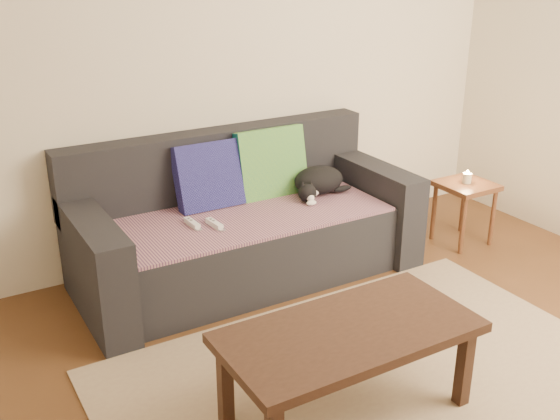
{
  "coord_description": "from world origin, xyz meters",
  "views": [
    {
      "loc": [
        -1.7,
        -1.8,
        1.93
      ],
      "look_at": [
        0.05,
        1.2,
        0.55
      ],
      "focal_mm": 42.0,
      "sensor_mm": 36.0,
      "label": 1
    }
  ],
  "objects_px": {
    "coffee_table": "(349,339)",
    "side_table": "(465,194)",
    "wii_remote_b": "(214,224)",
    "wii_remote_a": "(192,223)",
    "cat": "(318,181)",
    "sofa": "(243,228)"
  },
  "relations": [
    {
      "from": "side_table",
      "to": "wii_remote_a",
      "type": "bearing_deg",
      "value": 172.24
    },
    {
      "from": "cat",
      "to": "side_table",
      "type": "height_order",
      "value": "cat"
    },
    {
      "from": "wii_remote_a",
      "to": "coffee_table",
      "type": "height_order",
      "value": "wii_remote_a"
    },
    {
      "from": "coffee_table",
      "to": "side_table",
      "type": "bearing_deg",
      "value": 31.68
    },
    {
      "from": "wii_remote_a",
      "to": "cat",
      "type": "bearing_deg",
      "value": -88.06
    },
    {
      "from": "coffee_table",
      "to": "sofa",
      "type": "bearing_deg",
      "value": 80.52
    },
    {
      "from": "wii_remote_a",
      "to": "coffee_table",
      "type": "relative_size",
      "value": 0.14
    },
    {
      "from": "wii_remote_b",
      "to": "cat",
      "type": "bearing_deg",
      "value": -84.94
    },
    {
      "from": "wii_remote_a",
      "to": "side_table",
      "type": "height_order",
      "value": "wii_remote_a"
    },
    {
      "from": "coffee_table",
      "to": "wii_remote_b",
      "type": "bearing_deg",
      "value": 91.08
    },
    {
      "from": "sofa",
      "to": "cat",
      "type": "xyz_separation_m",
      "value": [
        0.55,
        -0.01,
        0.22
      ]
    },
    {
      "from": "sofa",
      "to": "coffee_table",
      "type": "bearing_deg",
      "value": -99.48
    },
    {
      "from": "wii_remote_b",
      "to": "coffee_table",
      "type": "height_order",
      "value": "wii_remote_b"
    },
    {
      "from": "cat",
      "to": "coffee_table",
      "type": "relative_size",
      "value": 0.37
    },
    {
      "from": "sofa",
      "to": "wii_remote_a",
      "type": "bearing_deg",
      "value": -166.79
    },
    {
      "from": "cat",
      "to": "wii_remote_a",
      "type": "bearing_deg",
      "value": -174.23
    },
    {
      "from": "wii_remote_a",
      "to": "side_table",
      "type": "xyz_separation_m",
      "value": [
        1.92,
        -0.26,
        -0.09
      ]
    },
    {
      "from": "wii_remote_a",
      "to": "sofa",
      "type": "bearing_deg",
      "value": -79.72
    },
    {
      "from": "wii_remote_a",
      "to": "side_table",
      "type": "relative_size",
      "value": 0.34
    },
    {
      "from": "wii_remote_a",
      "to": "coffee_table",
      "type": "bearing_deg",
      "value": -177.39
    },
    {
      "from": "wii_remote_b",
      "to": "sofa",
      "type": "bearing_deg",
      "value": -64.45
    },
    {
      "from": "wii_remote_b",
      "to": "side_table",
      "type": "bearing_deg",
      "value": -101.4
    }
  ]
}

